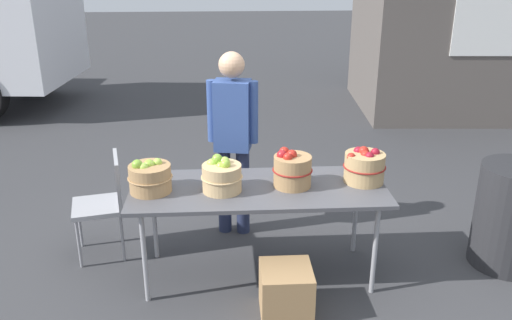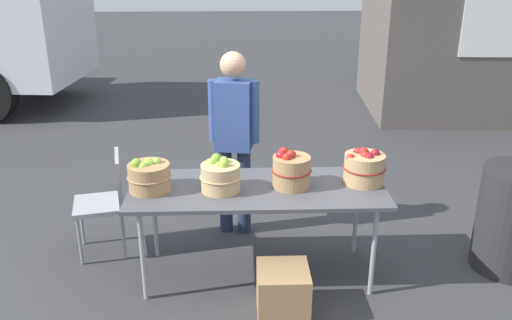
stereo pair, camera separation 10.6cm
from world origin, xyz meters
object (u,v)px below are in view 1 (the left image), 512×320
apple_basket_green_0 (150,177)px  apple_basket_red_1 (364,166)px  folding_chair (106,198)px  vendor_adult (233,131)px  apple_basket_red_0 (292,170)px  produce_crate (286,291)px  apple_basket_green_1 (222,176)px  market_table (258,193)px

apple_basket_green_0 → apple_basket_red_1: (1.59, 0.08, 0.01)m
apple_basket_red_1 → folding_chair: 2.09m
apple_basket_red_1 → vendor_adult: vendor_adult is taller
apple_basket_red_0 → produce_crate: size_ratio=0.84×
apple_basket_green_1 → apple_basket_red_1: apple_basket_red_1 is taller
apple_basket_green_0 → market_table: bearing=1.6°
apple_basket_red_0 → folding_chair: bearing=165.3°
apple_basket_red_0 → apple_basket_red_1: (0.56, 0.04, -0.01)m
market_table → apple_basket_green_0: apple_basket_green_0 is taller
market_table → apple_basket_green_1: (-0.27, -0.04, 0.16)m
apple_basket_green_0 → produce_crate: (0.95, -0.48, -0.68)m
apple_basket_green_0 → produce_crate: apple_basket_green_0 is taller
market_table → apple_basket_green_1: apple_basket_green_1 is taller
apple_basket_red_1 → market_table: bearing=-176.0°
apple_basket_green_1 → apple_basket_red_0: size_ratio=1.02×
vendor_adult → apple_basket_green_1: bearing=93.2°
vendor_adult → folding_chair: vendor_adult is taller
market_table → vendor_adult: vendor_adult is taller
apple_basket_red_0 → vendor_adult: size_ratio=0.18×
vendor_adult → apple_basket_red_0: bearing=131.6°
apple_basket_green_1 → folding_chair: 1.11m
vendor_adult → folding_chair: size_ratio=1.90×
market_table → folding_chair: folding_chair is taller
apple_basket_green_1 → market_table: bearing=9.1°
apple_basket_green_0 → folding_chair: (-0.43, 0.42, -0.35)m
apple_basket_red_1 → apple_basket_red_0: bearing=-175.5°
apple_basket_green_1 → apple_basket_red_1: bearing=5.3°
apple_basket_green_0 → produce_crate: size_ratio=0.91×
apple_basket_red_0 → folding_chair: (-1.47, 0.39, -0.37)m
folding_chair → apple_basket_green_0: bearing=33.5°
apple_basket_green_1 → produce_crate: bearing=-47.0°
vendor_adult → produce_crate: 1.48m
apple_basket_green_0 → vendor_adult: vendor_adult is taller
apple_basket_green_1 → apple_basket_red_1: (1.07, 0.10, 0.01)m
apple_basket_green_0 → apple_basket_red_1: apple_basket_red_1 is taller
apple_basket_red_0 → produce_crate: bearing=-99.6°
apple_basket_green_1 → vendor_adult: size_ratio=0.19×
apple_basket_green_0 → vendor_adult: 0.96m
apple_basket_red_1 → folding_chair: bearing=170.4°
apple_basket_red_1 → vendor_adult: (-0.98, 0.65, 0.09)m
market_table → apple_basket_red_1: 0.82m
vendor_adult → produce_crate: vendor_adult is taller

